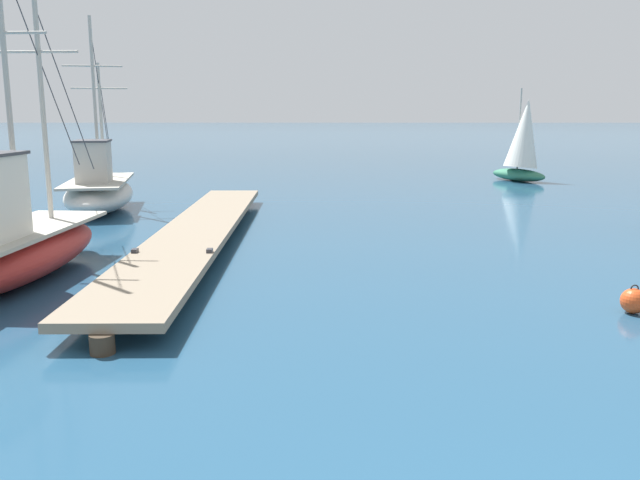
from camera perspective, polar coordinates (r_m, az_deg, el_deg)
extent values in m
cube|color=gray|center=(17.58, -10.47, 0.88)|extent=(2.04, 16.08, 0.16)
cylinder|color=#3D3023|center=(10.06, -18.29, -8.52)|extent=(0.36, 0.36, 0.29)
cylinder|color=#3D3023|center=(15.05, -12.17, -1.76)|extent=(0.36, 0.36, 0.29)
cylinder|color=#3D3023|center=(20.22, -9.16, 1.60)|extent=(0.36, 0.36, 0.29)
cylinder|color=#3D3023|center=(25.46, -7.38, 3.58)|extent=(0.36, 0.36, 0.29)
cube|color=#333338|center=(14.65, -15.71, -0.89)|extent=(0.12, 0.20, 0.08)
cube|color=#333338|center=(14.31, -9.52, -0.90)|extent=(0.12, 0.20, 0.08)
ellipsoid|color=#AD2823|center=(14.84, -24.92, -1.29)|extent=(2.30, 6.48, 1.02)
cube|color=#B2AD9E|center=(14.75, -25.07, 0.50)|extent=(2.03, 5.83, 0.08)
cylinder|color=#B2ADA3|center=(14.84, -25.45, 12.29)|extent=(0.11, 0.11, 5.97)
cylinder|color=#B2ADA3|center=(14.91, -25.75, 15.83)|extent=(1.77, 0.15, 0.06)
cylinder|color=#333338|center=(16.29, -22.78, 13.35)|extent=(0.19, 3.10, 4.42)
cylinder|color=#B2ADA3|center=(16.11, -22.83, 10.47)|extent=(0.11, 0.11, 4.94)
cylinder|color=#B2ADA3|center=(16.16, -23.16, 14.73)|extent=(1.77, 0.15, 0.06)
cylinder|color=#333338|center=(17.33, -20.94, 11.41)|extent=(0.16, 2.57, 3.65)
ellipsoid|color=silver|center=(24.29, -18.51, 3.69)|extent=(3.26, 6.17, 1.08)
cube|color=#B2AD9E|center=(24.24, -18.59, 4.87)|extent=(2.89, 5.55, 0.08)
cube|color=#B7B2A8|center=(23.31, -18.99, 6.38)|extent=(1.27, 1.51, 1.34)
cube|color=#3D3D42|center=(23.27, -19.10, 8.10)|extent=(1.37, 1.63, 0.06)
cylinder|color=#B2ADA3|center=(24.42, -18.90, 11.45)|extent=(0.11, 0.11, 5.49)
cylinder|color=#B2ADA3|center=(24.46, -19.07, 14.03)|extent=(1.94, 0.43, 0.06)
cylinder|color=#333338|center=(25.89, -18.47, 12.03)|extent=(0.56, 2.81, 4.06)
cylinder|color=#B2ADA3|center=(25.72, -18.38, 9.81)|extent=(0.11, 0.11, 4.04)
cylinder|color=#B2ADA3|center=(25.73, -18.54, 12.32)|extent=(1.94, 0.43, 0.06)
cylinder|color=#333338|center=(26.80, -18.10, 10.29)|extent=(0.42, 2.07, 3.00)
sphere|color=#E04C1E|center=(12.59, 25.45, -4.77)|extent=(0.44, 0.44, 0.44)
torus|color=black|center=(12.54, 25.54, -3.81)|extent=(0.14, 0.02, 0.14)
ellipsoid|color=#337556|center=(34.48, 16.75, 5.41)|extent=(2.61, 3.37, 0.60)
cylinder|color=#B2ADA3|center=(34.41, 16.84, 9.17)|extent=(0.08, 0.08, 3.93)
cone|color=silver|center=(34.18, 17.25, 8.81)|extent=(2.53, 2.41, 3.49)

